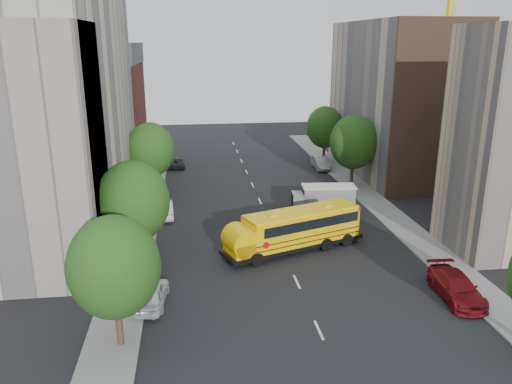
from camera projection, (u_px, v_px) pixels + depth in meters
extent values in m
plane|color=black|center=(277.00, 238.00, 41.70)|extent=(120.00, 120.00, 0.00)
cube|color=slate|center=(142.00, 223.00, 44.96)|extent=(3.00, 80.00, 0.12)
cube|color=slate|center=(386.00, 212.00, 47.88)|extent=(3.00, 80.00, 0.12)
cube|color=silver|center=(260.00, 201.00, 51.17)|extent=(0.15, 64.00, 0.01)
cube|color=beige|center=(56.00, 112.00, 42.17)|extent=(10.00, 26.00, 20.00)
cube|color=maroon|center=(102.00, 116.00, 64.05)|extent=(10.00, 15.00, 13.00)
cube|color=#B9A290|center=(19.00, 157.00, 32.66)|extent=(10.00, 7.00, 17.00)
cube|color=#B9A290|center=(396.00, 99.00, 60.31)|extent=(10.00, 22.00, 18.00)
cube|color=brown|center=(439.00, 111.00, 49.88)|extent=(10.10, 0.30, 18.00)
cylinder|color=yellow|center=(448.00, 27.00, 66.68)|extent=(1.00, 1.00, 35.00)
cylinder|color=#38281C|center=(119.00, 323.00, 26.63)|extent=(0.36, 0.36, 2.70)
ellipsoid|color=#1A4211|center=(114.00, 267.00, 25.67)|extent=(4.80, 4.80, 5.52)
cylinder|color=#38281C|center=(137.00, 248.00, 36.09)|extent=(0.36, 0.36, 2.88)
ellipsoid|color=#1A4211|center=(133.00, 202.00, 35.06)|extent=(5.12, 5.12, 5.89)
cylinder|color=#38281C|center=(153.00, 181.00, 53.16)|extent=(0.36, 0.36, 2.81)
ellipsoid|color=#1A4211|center=(151.00, 150.00, 52.15)|extent=(4.99, 4.99, 5.74)
cylinder|color=#38281C|center=(352.00, 174.00, 55.93)|extent=(0.36, 0.36, 2.95)
ellipsoid|color=#1A4211|center=(354.00, 142.00, 54.88)|extent=(5.25, 5.25, 6.04)
cylinder|color=#38281C|center=(324.00, 152.00, 67.34)|extent=(0.36, 0.36, 2.74)
ellipsoid|color=#1A4211|center=(325.00, 127.00, 66.36)|extent=(4.86, 4.86, 5.59)
cube|color=black|center=(294.00, 243.00, 39.07)|extent=(11.81, 6.48, 0.31)
cube|color=yellow|center=(302.00, 226.00, 39.00)|extent=(9.65, 5.64, 2.38)
cube|color=yellow|center=(239.00, 247.00, 36.76)|extent=(2.57, 2.88, 1.04)
cube|color=black|center=(252.00, 229.00, 36.88)|extent=(1.31, 2.42, 1.24)
cube|color=yellow|center=(302.00, 211.00, 38.64)|extent=(9.58, 5.45, 0.15)
cube|color=black|center=(304.00, 219.00, 38.94)|extent=(8.89, 5.42, 0.78)
cube|color=black|center=(302.00, 236.00, 39.24)|extent=(9.67, 5.70, 0.06)
cube|color=black|center=(302.00, 231.00, 39.12)|extent=(9.67, 5.70, 0.06)
cube|color=yellow|center=(350.00, 216.00, 41.10)|extent=(1.04, 2.49, 2.38)
cube|color=yellow|center=(271.00, 216.00, 37.37)|extent=(0.80, 0.80, 0.10)
cube|color=yellow|center=(328.00, 205.00, 39.68)|extent=(0.80, 0.80, 0.10)
cylinder|color=yellow|center=(239.00, 241.00, 36.61)|extent=(2.86, 2.99, 2.18)
cylinder|color=red|center=(265.00, 246.00, 36.12)|extent=(0.50, 0.22, 0.52)
cylinder|color=black|center=(256.00, 260.00, 36.19)|extent=(1.08, 0.65, 1.04)
cylinder|color=black|center=(240.00, 248.00, 38.38)|extent=(1.08, 0.65, 1.04)
cylinder|color=black|center=(327.00, 244.00, 39.00)|extent=(1.08, 0.65, 1.04)
cylinder|color=black|center=(309.00, 234.00, 41.20)|extent=(1.08, 0.65, 1.04)
cylinder|color=black|center=(348.00, 240.00, 39.93)|extent=(1.08, 0.65, 1.04)
cylinder|color=black|center=(329.00, 229.00, 42.12)|extent=(1.08, 0.65, 1.04)
cube|color=black|center=(323.00, 207.00, 47.68)|extent=(6.42, 2.68, 0.31)
cube|color=silver|center=(328.00, 196.00, 47.37)|extent=(4.96, 2.43, 1.88)
cube|color=silver|center=(299.00, 200.00, 47.37)|extent=(1.64, 2.11, 1.25)
cube|color=silver|center=(329.00, 186.00, 47.09)|extent=(5.18, 2.56, 0.13)
cylinder|color=black|center=(300.00, 212.00, 46.63)|extent=(0.90, 0.34, 0.88)
cylinder|color=black|center=(297.00, 205.00, 48.62)|extent=(0.90, 0.34, 0.88)
cylinder|color=black|center=(327.00, 212.00, 46.71)|extent=(0.90, 0.34, 0.88)
cylinder|color=black|center=(323.00, 205.00, 48.70)|extent=(0.90, 0.34, 0.88)
cylinder|color=black|center=(351.00, 211.00, 46.79)|extent=(0.90, 0.34, 0.88)
cylinder|color=black|center=(346.00, 204.00, 48.78)|extent=(0.90, 0.34, 0.88)
imported|color=silver|center=(152.00, 294.00, 30.95)|extent=(2.19, 4.51, 1.48)
imported|color=silver|center=(163.00, 209.00, 46.45)|extent=(2.08, 4.95, 1.59)
imported|color=black|center=(176.00, 162.00, 64.66)|extent=(2.26, 4.74, 1.30)
imported|color=maroon|center=(456.00, 287.00, 31.76)|extent=(2.50, 5.51, 1.57)
imported|color=gray|center=(321.00, 163.00, 63.77)|extent=(1.72, 4.75, 1.56)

